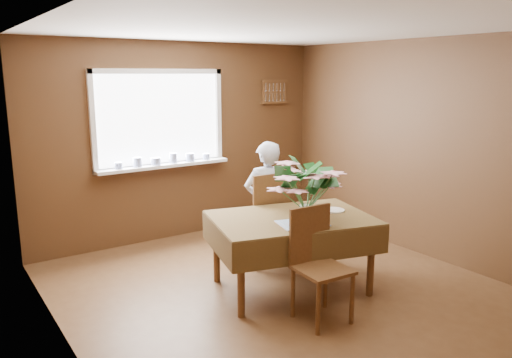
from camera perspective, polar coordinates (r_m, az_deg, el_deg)
floor at (r=4.99m, az=3.65°, el=-12.98°), size 4.50×4.50×0.00m
ceiling at (r=4.55m, az=4.08°, el=16.93°), size 4.50×4.50×0.00m
wall_back at (r=6.51m, az=-8.48°, el=4.29°), size 4.00×0.00×4.00m
wall_left at (r=3.75m, az=-21.02°, el=-2.02°), size 0.00×4.50×4.50m
wall_right at (r=6.04m, az=19.00°, el=3.18°), size 0.00×4.50×4.50m
window_assembly at (r=6.32m, az=-10.75°, el=4.91°), size 1.72×0.20×1.22m
spoon_rack at (r=7.17m, az=2.11°, el=9.93°), size 0.44×0.05×0.33m
dining_table at (r=4.89m, az=4.10°, el=-5.34°), size 1.74×1.39×0.75m
chair_far at (r=5.53m, az=1.11°, el=-4.17°), size 0.48×0.48×1.05m
chair_near at (r=4.39m, az=6.97°, el=-9.08°), size 0.45×0.45×0.98m
seated_woman at (r=5.50m, az=1.18°, el=-2.86°), size 0.57×0.45×1.39m
flower_bouquet at (r=4.62m, az=5.78°, el=-0.63°), size 0.64×0.64×0.55m
side_plate at (r=5.12m, az=8.88°, el=-3.55°), size 0.30×0.30×0.01m
table_knife at (r=4.78m, az=7.08°, el=-4.59°), size 0.03×0.22×0.00m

